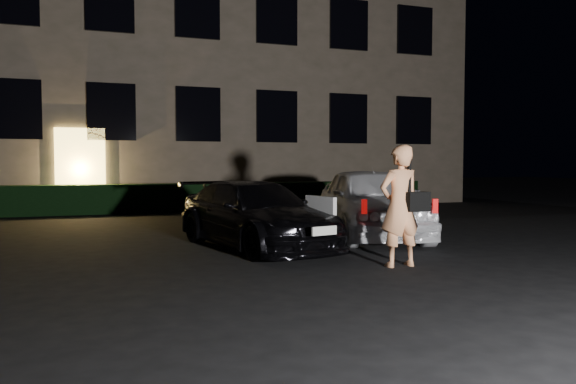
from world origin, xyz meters
name	(u,v)px	position (x,y,z in m)	size (l,w,h in m)	color
ground	(353,274)	(0.00, 0.00, 0.00)	(80.00, 80.00, 0.00)	black
building	(178,43)	(0.00, 14.99, 6.00)	(20.00, 8.11, 12.00)	brown
hedge	(202,197)	(0.00, 10.50, 0.42)	(15.00, 0.70, 0.85)	black
sedan	(256,214)	(-0.53, 2.75, 0.58)	(2.42, 4.23, 1.15)	black
hatch	(371,202)	(1.99, 3.23, 0.71)	(2.66, 4.44, 1.42)	white
man	(400,206)	(0.89, 0.29, 0.87)	(0.73, 0.45, 1.74)	#FFA56D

